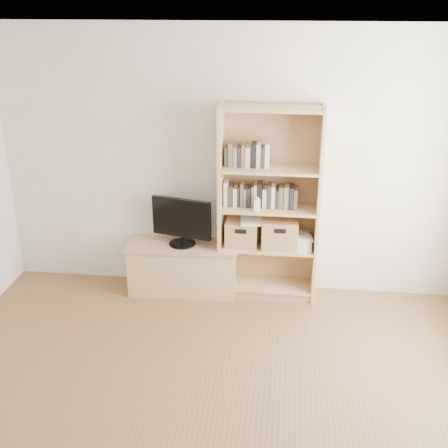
% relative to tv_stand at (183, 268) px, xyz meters
% --- Properties ---
extents(back_wall, '(4.50, 0.02, 2.60)m').
position_rel_tv_stand_xyz_m(back_wall, '(0.43, 0.20, 1.06)').
color(back_wall, beige).
rests_on(back_wall, floor).
extents(ceiling, '(4.50, 5.00, 0.01)m').
position_rel_tv_stand_xyz_m(ceiling, '(0.43, -2.30, 2.36)').
color(ceiling, white).
rests_on(ceiling, back_wall).
extents(tv_stand, '(1.08, 0.44, 0.49)m').
position_rel_tv_stand_xyz_m(tv_stand, '(0.00, 0.00, 0.00)').
color(tv_stand, tan).
rests_on(tv_stand, floor).
extents(bookshelf, '(0.95, 0.34, 1.91)m').
position_rel_tv_stand_xyz_m(bookshelf, '(0.84, 0.03, 0.71)').
color(bookshelf, tan).
rests_on(bookshelf, floor).
extents(television, '(0.60, 0.19, 0.48)m').
position_rel_tv_stand_xyz_m(television, '(0.00, 0.00, 0.51)').
color(television, black).
rests_on(television, tv_stand).
extents(books_row_mid, '(0.77, 0.17, 0.21)m').
position_rel_tv_stand_xyz_m(books_row_mid, '(0.84, 0.05, 0.79)').
color(books_row_mid, beige).
rests_on(books_row_mid, bookshelf).
extents(books_row_upper, '(0.40, 0.16, 0.21)m').
position_rel_tv_stand_xyz_m(books_row_upper, '(0.63, 0.05, 1.19)').
color(books_row_upper, beige).
rests_on(books_row_upper, bookshelf).
extents(baby_monitor, '(0.06, 0.04, 0.11)m').
position_rel_tv_stand_xyz_m(baby_monitor, '(0.74, -0.08, 0.75)').
color(baby_monitor, white).
rests_on(baby_monitor, bookshelf).
extents(basket_left, '(0.31, 0.26, 0.25)m').
position_rel_tv_stand_xyz_m(basket_left, '(0.59, 0.02, 0.41)').
color(basket_left, '#A76F4B').
rests_on(basket_left, bookshelf).
extents(basket_right, '(0.35, 0.29, 0.28)m').
position_rel_tv_stand_xyz_m(basket_right, '(0.96, 0.02, 0.43)').
color(basket_right, '#A76F4B').
rests_on(basket_right, bookshelf).
extents(laptop, '(0.36, 0.27, 0.03)m').
position_rel_tv_stand_xyz_m(laptop, '(0.75, 0.01, 0.55)').
color(laptop, white).
rests_on(laptop, basket_left).
extents(magazine_stack, '(0.19, 0.26, 0.11)m').
position_rel_tv_stand_xyz_m(magazine_stack, '(1.17, 0.02, 0.34)').
color(magazine_stack, beige).
rests_on(magazine_stack, bookshelf).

